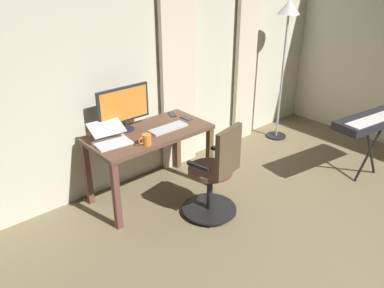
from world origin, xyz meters
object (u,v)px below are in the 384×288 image
at_px(computer_monitor, 124,106).
at_px(cell_phone_face_up, 186,118).
at_px(mug_coffee, 146,140).
at_px(floor_lamp, 287,29).
at_px(office_chair, 215,176).
at_px(piano_keyboard, 377,120).
at_px(cell_phone_by_monitor, 172,114).
at_px(computer_keyboard, 168,128).
at_px(desk, 150,141).
at_px(laptop, 110,137).

distance_m(computer_monitor, cell_phone_face_up, 0.75).
xyz_separation_m(mug_coffee, floor_lamp, (-2.46, -0.28, 0.74)).
bearing_deg(office_chair, floor_lamp, 9.47).
relative_size(mug_coffee, piano_keyboard, 0.12).
bearing_deg(cell_phone_by_monitor, office_chair, 100.18).
height_order(piano_keyboard, floor_lamp, floor_lamp).
height_order(computer_keyboard, floor_lamp, floor_lamp).
bearing_deg(computer_keyboard, cell_phone_by_monitor, -134.73).
bearing_deg(floor_lamp, desk, 0.97).
relative_size(office_chair, floor_lamp, 0.52).
distance_m(laptop, cell_phone_by_monitor, 0.93).
bearing_deg(cell_phone_face_up, computer_monitor, -15.99).
relative_size(computer_monitor, computer_keyboard, 1.37).
relative_size(cell_phone_face_up, mug_coffee, 1.04).
bearing_deg(mug_coffee, computer_keyboard, -157.92).
bearing_deg(desk, floor_lamp, -179.03).
bearing_deg(mug_coffee, computer_monitor, -95.84).
xyz_separation_m(cell_phone_face_up, piano_keyboard, (-1.61, 1.41, -0.02)).
xyz_separation_m(desk, office_chair, (-0.25, 0.74, -0.19)).
bearing_deg(desk, office_chair, 108.31).
height_order(office_chair, computer_keyboard, office_chair).
bearing_deg(cell_phone_face_up, piano_keyboard, 137.73).
distance_m(cell_phone_by_monitor, piano_keyboard, 2.30).
height_order(office_chair, piano_keyboard, office_chair).
distance_m(computer_keyboard, floor_lamp, 2.22).
relative_size(desk, cell_phone_face_up, 8.92).
bearing_deg(laptop, desk, -178.55).
height_order(office_chair, floor_lamp, floor_lamp).
height_order(laptop, piano_keyboard, laptop).
relative_size(office_chair, computer_monitor, 1.68).
xyz_separation_m(laptop, cell_phone_by_monitor, (-0.91, -0.18, -0.05)).
height_order(mug_coffee, floor_lamp, floor_lamp).
relative_size(computer_monitor, cell_phone_face_up, 4.09).
bearing_deg(floor_lamp, piano_keyboard, 84.81).
distance_m(desk, office_chair, 0.80).
xyz_separation_m(computer_keyboard, mug_coffee, (0.39, 0.16, 0.04)).
distance_m(desk, mug_coffee, 0.35).
bearing_deg(floor_lamp, cell_phone_by_monitor, -5.66).
relative_size(computer_monitor, laptop, 1.55).
xyz_separation_m(office_chair, piano_keyboard, (-1.89, 0.65, 0.28)).
distance_m(computer_keyboard, laptop, 0.63).
relative_size(desk, laptop, 3.39).
distance_m(piano_keyboard, floor_lamp, 1.64).
xyz_separation_m(desk, cell_phone_by_monitor, (-0.48, -0.21, 0.11)).
relative_size(computer_monitor, floor_lamp, 0.31).
height_order(computer_monitor, laptop, computer_monitor).
xyz_separation_m(computer_monitor, piano_keyboard, (-2.29, 1.60, -0.28)).
height_order(cell_phone_by_monitor, piano_keyboard, piano_keyboard).
bearing_deg(computer_keyboard, piano_keyboard, 146.12).
xyz_separation_m(computer_monitor, mug_coffee, (0.05, 0.45, -0.21)).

